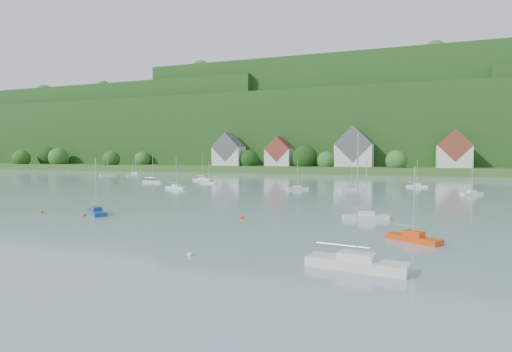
{
  "coord_description": "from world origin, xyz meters",
  "views": [
    {
      "loc": [
        28.31,
        -3.14,
        8.11
      ],
      "look_at": [
        -0.14,
        75.0,
        4.0
      ],
      "focal_mm": 29.74,
      "sensor_mm": 36.0,
      "label": 1
    }
  ],
  "objects_px": {
    "near_sailboat_1": "(96,211)",
    "near_sailboat_3": "(366,216)",
    "near_sailboat_4": "(357,263)",
    "near_sailboat_5": "(414,237)"
  },
  "relations": [
    {
      "from": "near_sailboat_4",
      "to": "near_sailboat_5",
      "type": "bearing_deg",
      "value": 81.23
    },
    {
      "from": "near_sailboat_5",
      "to": "near_sailboat_3",
      "type": "bearing_deg",
      "value": 147.62
    },
    {
      "from": "near_sailboat_4",
      "to": "near_sailboat_5",
      "type": "distance_m",
      "value": 12.26
    },
    {
      "from": "near_sailboat_5",
      "to": "near_sailboat_1",
      "type": "bearing_deg",
      "value": -152.56
    },
    {
      "from": "near_sailboat_1",
      "to": "near_sailboat_4",
      "type": "relative_size",
      "value": 0.81
    },
    {
      "from": "near_sailboat_1",
      "to": "near_sailboat_3",
      "type": "relative_size",
      "value": 1.02
    },
    {
      "from": "near_sailboat_3",
      "to": "near_sailboat_4",
      "type": "bearing_deg",
      "value": -106.84
    },
    {
      "from": "near_sailboat_3",
      "to": "near_sailboat_5",
      "type": "distance_m",
      "value": 13.82
    },
    {
      "from": "near_sailboat_1",
      "to": "near_sailboat_4",
      "type": "bearing_deg",
      "value": 13.98
    },
    {
      "from": "near_sailboat_3",
      "to": "near_sailboat_4",
      "type": "xyz_separation_m",
      "value": [
        1.7,
        -24.27,
        0.06
      ]
    }
  ]
}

